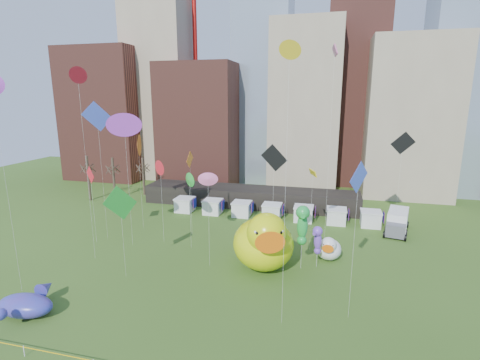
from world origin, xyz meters
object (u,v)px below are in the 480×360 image
(big_duck, at_px, (264,241))
(box_truck, at_px, (397,221))
(small_duck, at_px, (329,248))
(whale_inflatable, at_px, (27,304))
(seahorse_purple, at_px, (318,238))
(seahorse_green, at_px, (302,222))

(big_duck, height_order, box_truck, big_duck)
(small_duck, relative_size, whale_inflatable, 0.63)
(small_duck, bearing_deg, seahorse_purple, -115.26)
(seahorse_purple, xyz_separation_m, whale_inflatable, (-24.75, -15.78, -2.51))
(big_duck, height_order, seahorse_green, seahorse_green)
(whale_inflatable, bearing_deg, big_duck, 32.31)
(small_duck, relative_size, seahorse_green, 0.55)
(small_duck, distance_m, seahorse_purple, 3.40)
(big_duck, xyz_separation_m, whale_inflatable, (-18.93, -13.87, -2.29))
(whale_inflatable, relative_size, box_truck, 0.88)
(seahorse_green, xyz_separation_m, whale_inflatable, (-23.03, -14.91, -4.57))
(seahorse_purple, xyz_separation_m, box_truck, (10.81, 14.32, -1.99))
(small_duck, distance_m, whale_inflatable, 31.72)
(seahorse_green, bearing_deg, whale_inflatable, -151.63)
(whale_inflatable, bearing_deg, small_duck, 30.90)
(seahorse_green, bearing_deg, big_duck, -170.35)
(seahorse_purple, height_order, whale_inflatable, seahorse_purple)
(seahorse_purple, bearing_deg, small_duck, 84.42)
(whale_inflatable, xyz_separation_m, box_truck, (35.56, 30.10, 0.52))
(small_duck, distance_m, seahorse_green, 6.06)
(small_duck, bearing_deg, seahorse_green, -129.67)
(seahorse_green, xyz_separation_m, box_truck, (12.53, 15.19, -4.05))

